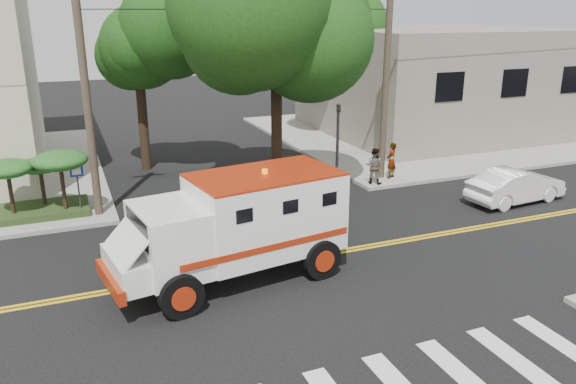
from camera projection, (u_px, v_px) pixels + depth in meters
name	position (u px, v px, depth m)	size (l,w,h in m)	color
ground	(308.00, 257.00, 17.10)	(100.00, 100.00, 0.00)	black
sidewalk_ne	(421.00, 133.00, 33.80)	(17.00, 17.00, 0.15)	gray
building_right	(441.00, 80.00, 33.82)	(14.00, 12.00, 6.00)	slate
utility_pole_left	(86.00, 93.00, 18.98)	(0.28, 0.28, 9.00)	#382D23
utility_pole_right	(386.00, 77.00, 23.42)	(0.28, 0.28, 9.00)	#382D23
tree_main	(290.00, 9.00, 21.02)	(6.08, 5.70, 9.85)	black
tree_left	(145.00, 44.00, 24.74)	(4.48, 4.20, 7.70)	black
tree_right	(338.00, 29.00, 32.26)	(4.80, 4.50, 8.20)	black
traffic_signal	(338.00, 138.00, 22.70)	(0.15, 0.18, 3.60)	#3F3F42
accessibility_sign	(78.00, 182.00, 19.89)	(0.45, 0.10, 2.02)	#3F3F42
palm_planter	(39.00, 175.00, 19.76)	(3.52, 2.63, 2.36)	#1E3314
armored_truck	(238.00, 222.00, 15.26)	(6.74, 3.41, 2.94)	white
parked_sedan	(516.00, 186.00, 21.80)	(1.42, 4.07, 1.34)	silver
pedestrian_a	(391.00, 160.00, 24.40)	(0.57, 0.37, 1.56)	gray
pedestrian_b	(374.00, 166.00, 23.63)	(0.74, 0.58, 1.53)	gray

